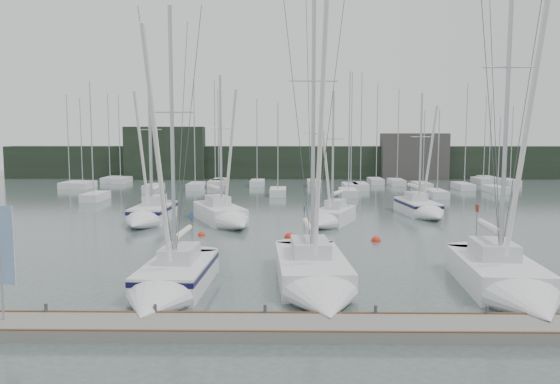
{
  "coord_description": "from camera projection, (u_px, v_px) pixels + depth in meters",
  "views": [
    {
      "loc": [
        -1.18,
        -23.23,
        6.84
      ],
      "look_at": [
        -1.59,
        5.0,
        3.85
      ],
      "focal_mm": 35.0,
      "sensor_mm": 36.0,
      "label": 1
    }
  ],
  "objects": [
    {
      "name": "ground",
      "position": [
        315.0,
        292.0,
        23.8
      ],
      "size": [
        160.0,
        160.0,
        0.0
      ],
      "primitive_type": "plane",
      "color": "#43524F",
      "rests_on": "ground"
    },
    {
      "name": "mast_forest",
      "position": [
        302.0,
        184.0,
        69.76
      ],
      "size": [
        59.61,
        27.42,
        14.48
      ],
      "color": "silver",
      "rests_on": "ground"
    },
    {
      "name": "buoy_b",
      "position": [
        376.0,
        241.0,
        35.13
      ],
      "size": [
        0.64,
        0.64,
        0.64
      ],
      "primitive_type": "sphere",
      "color": "red",
      "rests_on": "ground"
    },
    {
      "name": "sailboat_mid_a",
      "position": [
        148.0,
        216.0,
        41.82
      ],
      "size": [
        2.81,
        8.44,
        12.02
      ],
      "rotation": [
        0.0,
        0.0,
        -0.02
      ],
      "color": "silver",
      "rests_on": "ground"
    },
    {
      "name": "buoy_c",
      "position": [
        201.0,
        235.0,
        37.09
      ],
      "size": [
        0.52,
        0.52,
        0.52
      ],
      "primitive_type": "sphere",
      "color": "red",
      "rests_on": "ground"
    },
    {
      "name": "far_building_left",
      "position": [
        165.0,
        153.0,
        83.34
      ],
      "size": [
        12.0,
        3.0,
        8.0
      ],
      "primitive_type": "cube",
      "color": "black",
      "rests_on": "ground"
    },
    {
      "name": "dock_banner",
      "position": [
        5.0,
        251.0,
        18.74
      ],
      "size": [
        0.61,
        0.2,
        4.12
      ],
      "rotation": [
        0.0,
        0.0,
        -0.25
      ],
      "color": "#ABAEB4",
      "rests_on": "dock"
    },
    {
      "name": "sailboat_mid_c",
      "position": [
        329.0,
        219.0,
        40.95
      ],
      "size": [
        4.51,
        6.78,
        10.78
      ],
      "rotation": [
        0.0,
        0.0,
        -0.39
      ],
      "color": "silver",
      "rests_on": "ground"
    },
    {
      "name": "sailboat_mid_d",
      "position": [
        423.0,
        210.0,
        45.64
      ],
      "size": [
        3.26,
        8.43,
        11.11
      ],
      "rotation": [
        0.0,
        0.0,
        0.1
      ],
      "color": "silver",
      "rests_on": "ground"
    },
    {
      "name": "sailboat_near_right",
      "position": [
        511.0,
        285.0,
        22.69
      ],
      "size": [
        3.72,
        9.91,
        16.41
      ],
      "rotation": [
        0.0,
        0.0,
        -0.07
      ],
      "color": "silver",
      "rests_on": "ground"
    },
    {
      "name": "far_treeline",
      "position": [
        296.0,
        162.0,
        85.19
      ],
      "size": [
        90.0,
        4.0,
        5.0
      ],
      "primitive_type": "cube",
      "color": "black",
      "rests_on": "ground"
    },
    {
      "name": "buoy_a",
      "position": [
        289.0,
        238.0,
        36.28
      ],
      "size": [
        0.68,
        0.68,
        0.68
      ],
      "primitive_type": "sphere",
      "color": "red",
      "rests_on": "ground"
    },
    {
      "name": "dock",
      "position": [
        322.0,
        328.0,
        18.81
      ],
      "size": [
        24.0,
        2.0,
        0.4
      ],
      "primitive_type": "cube",
      "color": "slate",
      "rests_on": "ground"
    },
    {
      "name": "seagull",
      "position": [
        315.0,
        133.0,
        25.5
      ],
      "size": [
        1.0,
        0.45,
        0.2
      ],
      "rotation": [
        0.0,
        0.0,
        -0.07
      ],
      "color": "silver",
      "rests_on": "ground"
    },
    {
      "name": "sailboat_near_center",
      "position": [
        317.0,
        282.0,
        23.38
      ],
      "size": [
        3.71,
        10.7,
        15.68
      ],
      "rotation": [
        0.0,
        0.0,
        0.06
      ],
      "color": "silver",
      "rests_on": "ground"
    },
    {
      "name": "far_building_right",
      "position": [
        414.0,
        156.0,
        82.83
      ],
      "size": [
        10.0,
        3.0,
        7.0
      ],
      "primitive_type": "cube",
      "color": "#423F3C",
      "rests_on": "ground"
    },
    {
      "name": "sailboat_mid_b",
      "position": [
        226.0,
        217.0,
        41.26
      ],
      "size": [
        5.97,
        9.11,
        12.16
      ],
      "rotation": [
        0.0,
        0.0,
        0.42
      ],
      "color": "silver",
      "rests_on": "ground"
    },
    {
      "name": "sailboat_near_left",
      "position": [
        168.0,
        285.0,
        22.88
      ],
      "size": [
        3.09,
        8.78,
        13.16
      ],
      "rotation": [
        0.0,
        0.0,
        -0.04
      ],
      "color": "silver",
      "rests_on": "ground"
    }
  ]
}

